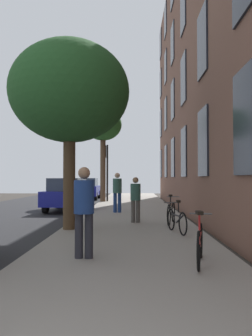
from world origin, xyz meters
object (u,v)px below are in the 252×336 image
Objects in this scene: tree_far at (103,126)px; car_2 at (87,188)px; tree_near at (70,92)px; bicycle_1 at (177,220)px; pedestrian_1 at (136,197)px; traffic_light at (106,163)px; pedestrian_2 at (117,190)px; bicycle_2 at (171,212)px; car_1 at (68,194)px; pedestrian_0 at (84,206)px; bicycle_0 at (200,243)px.

tree_far is 5.88m from car_2.
tree_near is 3.54× the size of bicycle_1.
tree_near reaches higher than car_2.
tree_far is at bearing 100.99° from pedestrian_1.
car_2 reaches higher than bicycle_1.
car_2 is at bearing 111.60° from tree_far.
car_2 is (-1.69, 3.51, -1.83)m from traffic_light.
pedestrian_1 is (1.99, 1.57, -3.21)m from tree_near.
car_2 is (-2.80, 11.02, -0.28)m from pedestrian_2.
car_1 is (-4.51, 5.71, 0.34)m from bicycle_2.
pedestrian_1 is 0.88× the size of pedestrian_2.
bicycle_2 is at bearing 20.66° from tree_near.
traffic_light is at bearing 93.09° from pedestrian_0.
car_2 is at bearing 95.67° from tree_near.
tree_near is 4.92m from pedestrian_0.
bicycle_1 is at bearing -71.19° from pedestrian_2.
tree_near is at bearing -89.70° from tree_far.
car_1 is at bearing 111.93° from bicycle_0.
tree_near reaches higher than pedestrian_2.
tree_far is 16.35m from pedestrian_0.
traffic_light is at bearing 98.40° from pedestrian_2.
pedestrian_1 is 3.50m from pedestrian_2.
pedestrian_1 is at bearing -57.97° from car_1.
pedestrian_1 is at bearing -80.17° from traffic_light.
pedestrian_2 is 0.41× the size of car_1.
bicycle_2 is 1.09× the size of pedestrian_1.
car_2 is at bearing 107.80° from bicycle_2.
pedestrian_1 is at bearing -77.05° from pedestrian_2.
tree_near reaches higher than bicycle_2.
car_1 is at bearing -104.49° from traffic_light.
traffic_light is 13.64m from bicycle_1.
pedestrian_1 is at bearing 162.23° from bicycle_2.
pedestrian_2 is at bearing 76.35° from tree_near.
tree_far is 3.80× the size of bicycle_1.
pedestrian_1 is 6.29m from car_1.
tree_far is at bearing 90.30° from tree_near.
pedestrian_2 is (-1.96, 3.78, 0.62)m from bicycle_2.
pedestrian_2 is at bearing 88.45° from pedestrian_0.
bicycle_0 reaches higher than bicycle_1.
pedestrian_1 is at bearing 100.93° from bicycle_0.
tree_near is 4.09m from pedestrian_1.
bicycle_2 is at bearing -74.81° from traffic_light.
traffic_light is 11.90m from bicycle_2.
pedestrian_0 is 5.36m from pedestrian_1.
bicycle_0 is 3.47m from bicycle_1.
pedestrian_2 is (0.23, 8.66, 0.01)m from pedestrian_0.
traffic_light is at bearing -64.35° from car_2.
car_2 is at bearing 103.93° from pedestrian_1.
tree_far is at bearing 103.98° from bicycle_1.
tree_far is 17.17m from bicycle_0.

